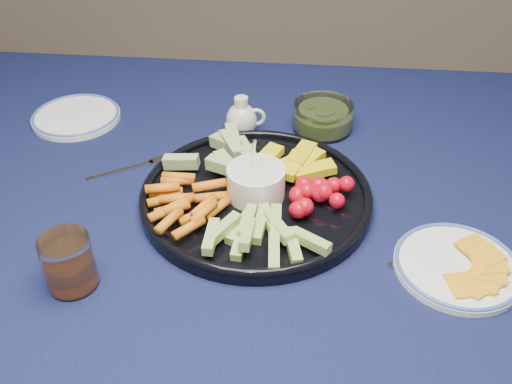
# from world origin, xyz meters

# --- Properties ---
(dining_table) EXTENTS (1.67, 1.07, 0.75)m
(dining_table) POSITION_xyz_m (0.00, 0.00, 0.66)
(dining_table) COLOR #492718
(dining_table) RESTS_ON ground
(crudite_platter) EXTENTS (0.40, 0.40, 0.13)m
(crudite_platter) POSITION_xyz_m (-0.09, -0.03, 0.77)
(crudite_platter) COLOR black
(crudite_platter) RESTS_ON dining_table
(creamer_pitcher) EXTENTS (0.08, 0.06, 0.09)m
(creamer_pitcher) POSITION_xyz_m (-0.14, 0.18, 0.78)
(creamer_pitcher) COLOR silver
(creamer_pitcher) RESTS_ON dining_table
(pickle_bowl) EXTENTS (0.12, 0.12, 0.06)m
(pickle_bowl) POSITION_xyz_m (0.02, 0.23, 0.77)
(pickle_bowl) COLOR silver
(pickle_bowl) RESTS_ON dining_table
(cheese_plate) EXTENTS (0.19, 0.19, 0.02)m
(cheese_plate) POSITION_xyz_m (0.23, -0.16, 0.76)
(cheese_plate) COLOR white
(cheese_plate) RESTS_ON dining_table
(juice_tumbler) EXTENTS (0.07, 0.07, 0.09)m
(juice_tumbler) POSITION_xyz_m (-0.33, -0.25, 0.78)
(juice_tumbler) COLOR silver
(juice_tumbler) RESTS_ON dining_table
(fork_left) EXTENTS (0.14, 0.10, 0.00)m
(fork_left) POSITION_xyz_m (-0.33, 0.05, 0.75)
(fork_left) COLOR silver
(fork_left) RESTS_ON dining_table
(fork_right) EXTENTS (0.17, 0.05, 0.00)m
(fork_right) POSITION_xyz_m (0.22, -0.18, 0.75)
(fork_right) COLOR silver
(fork_right) RESTS_ON dining_table
(side_plate_extra) EXTENTS (0.18, 0.18, 0.02)m
(side_plate_extra) POSITION_xyz_m (-0.49, 0.21, 0.75)
(side_plate_extra) COLOR white
(side_plate_extra) RESTS_ON dining_table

